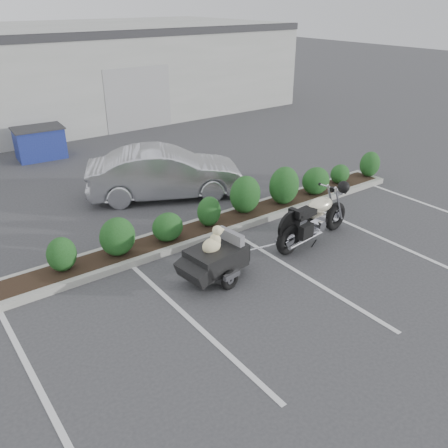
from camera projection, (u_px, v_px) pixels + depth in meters
ground at (238, 280)px, 9.68m from camera, size 90.00×90.00×0.00m
planter_kerb at (215, 226)px, 11.78m from camera, size 12.00×1.00×0.15m
building at (5, 76)px, 21.14m from camera, size 26.00×10.00×4.00m
motorcycle at (314, 219)px, 10.94m from camera, size 2.51×0.94×1.44m
pet_trailer at (215, 257)px, 9.50m from camera, size 2.02×1.14×1.19m
sedan at (165, 173)px, 13.38m from camera, size 4.56×3.23×1.43m
dumpster at (40, 143)px, 16.67m from camera, size 1.76×1.27×1.11m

